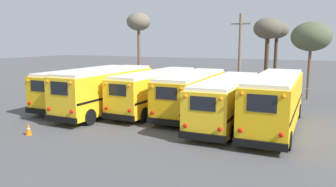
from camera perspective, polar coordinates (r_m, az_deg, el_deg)
ground_plane at (r=23.60m, az=-0.03°, el=-3.83°), size 160.00×160.00×0.00m
school_bus_0 at (r=27.54m, az=-13.75°, el=1.30°), size 2.75×10.54×3.04m
school_bus_1 at (r=24.43m, az=-10.72°, el=0.70°), size 2.78×9.55×3.27m
school_bus_2 at (r=24.90m, az=-2.10°, el=0.71°), size 2.90×10.16×3.02m
school_bus_3 at (r=23.72m, az=4.29°, el=0.22°), size 2.73×9.68×3.00m
school_bus_4 at (r=21.23m, az=10.19°, el=-1.02°), size 2.62×10.24×2.94m
school_bus_5 at (r=20.64m, az=18.15°, el=-1.13°), size 2.68×10.38×3.28m
utility_pole at (r=31.97m, az=12.38°, el=6.72°), size 1.80×0.29×7.84m
bare_tree_0 at (r=35.51m, az=17.00°, el=10.50°), size 2.91×2.91×7.69m
bare_tree_1 at (r=36.96m, az=-5.15°, el=12.05°), size 2.62×2.62×8.40m
bare_tree_2 at (r=32.13m, az=23.66°, el=9.02°), size 3.47×3.47×7.00m
bare_tree_3 at (r=38.00m, az=18.43°, el=10.21°), size 2.54×2.54×7.49m
fence_line at (r=30.91m, az=6.20°, el=1.07°), size 22.85×0.06×1.42m
traffic_cone at (r=20.28m, az=-23.13°, el=-5.71°), size 0.36×0.36×0.70m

